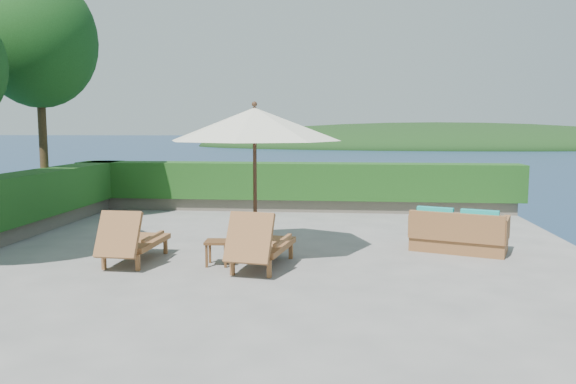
# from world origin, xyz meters

# --- Properties ---
(ground) EXTENTS (12.00, 12.00, 0.00)m
(ground) POSITION_xyz_m (0.00, 0.00, 0.00)
(ground) COLOR gray
(ground) RESTS_ON ground
(foundation) EXTENTS (12.00, 12.00, 3.00)m
(foundation) POSITION_xyz_m (0.00, 0.00, -1.55)
(foundation) COLOR #60564C
(foundation) RESTS_ON ocean
(offshore_island) EXTENTS (126.00, 57.60, 12.60)m
(offshore_island) POSITION_xyz_m (25.00, 140.00, -3.00)
(offshore_island) COLOR black
(offshore_island) RESTS_ON ocean
(planter_wall_far) EXTENTS (12.00, 0.60, 0.36)m
(planter_wall_far) POSITION_xyz_m (0.00, 5.60, 0.18)
(planter_wall_far) COLOR slate
(planter_wall_far) RESTS_ON ground
(hedge_far) EXTENTS (12.40, 0.90, 1.00)m
(hedge_far) POSITION_xyz_m (0.00, 5.60, 0.85)
(hedge_far) COLOR #174212
(hedge_far) RESTS_ON planter_wall_far
(tree_far) EXTENTS (2.80, 2.80, 6.03)m
(tree_far) POSITION_xyz_m (-6.00, 3.20, 4.40)
(tree_far) COLOR #47341B
(tree_far) RESTS_ON ground
(patio_umbrella) EXTENTS (3.29, 3.29, 2.82)m
(patio_umbrella) POSITION_xyz_m (-0.25, 0.15, 2.38)
(patio_umbrella) COLOR black
(patio_umbrella) RESTS_ON ground
(lounge_left) EXTENTS (0.82, 1.74, 0.99)m
(lounge_left) POSITION_xyz_m (-2.26, -0.74, 0.41)
(lounge_left) COLOR #926135
(lounge_left) RESTS_ON ground
(lounge_right) EXTENTS (1.01, 1.87, 1.03)m
(lounge_right) POSITION_xyz_m (0.00, -0.90, 0.43)
(lounge_right) COLOR #926135
(lounge_right) RESTS_ON ground
(side_table) EXTENTS (0.43, 0.43, 0.43)m
(side_table) POSITION_xyz_m (-0.76, -0.74, 0.36)
(side_table) COLOR brown
(side_table) RESTS_ON ground
(wicker_loveseat) EXTENTS (1.94, 1.44, 0.86)m
(wicker_loveseat) POSITION_xyz_m (3.56, 0.77, 0.33)
(wicker_loveseat) COLOR #926135
(wicker_loveseat) RESTS_ON ground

